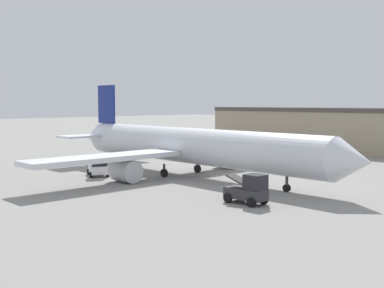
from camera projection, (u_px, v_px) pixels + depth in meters
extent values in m
plane|color=gray|center=(192.00, 176.00, 53.45)|extent=(400.00, 400.00, 0.00)
cylinder|color=silver|center=(192.00, 146.00, 53.16)|extent=(35.37, 4.67, 3.93)
cone|color=silver|center=(353.00, 161.00, 39.24)|extent=(3.23, 3.92, 3.85)
cone|color=silver|center=(95.00, 137.00, 67.50)|extent=(4.40, 3.82, 3.74)
cube|color=silver|center=(241.00, 145.00, 61.52)|extent=(4.14, 16.67, 0.50)
cube|color=silver|center=(104.00, 158.00, 47.47)|extent=(4.14, 16.67, 0.50)
cylinder|color=#B7B7BC|center=(228.00, 159.00, 59.95)|extent=(3.11, 2.37, 2.31)
cylinder|color=#B7B7BC|center=(125.00, 171.00, 49.31)|extent=(3.11, 2.37, 2.31)
cube|color=navy|center=(106.00, 104.00, 64.98)|extent=(3.59, 0.43, 5.12)
cube|color=silver|center=(133.00, 133.00, 68.29)|extent=(3.64, 4.79, 0.24)
cube|color=silver|center=(79.00, 136.00, 62.38)|extent=(3.64, 4.79, 0.24)
cylinder|color=#38383D|center=(287.00, 184.00, 44.19)|extent=(0.28, 0.28, 1.46)
cylinder|color=black|center=(287.00, 188.00, 44.22)|extent=(0.71, 0.36, 0.70)
cylinder|color=#38383D|center=(164.00, 171.00, 52.92)|extent=(0.28, 0.28, 1.46)
cylinder|color=black|center=(164.00, 173.00, 52.94)|extent=(0.91, 0.37, 0.90)
cylinder|color=#38383D|center=(197.00, 166.00, 56.42)|extent=(0.28, 0.28, 1.46)
cylinder|color=black|center=(197.00, 169.00, 56.44)|extent=(0.91, 0.37, 0.90)
cylinder|color=#1E2338|center=(246.00, 188.00, 43.99)|extent=(0.26, 0.26, 0.79)
cylinder|color=yellow|center=(246.00, 180.00, 43.92)|extent=(0.36, 0.36, 0.63)
sphere|color=tan|center=(246.00, 176.00, 43.89)|extent=(0.23, 0.23, 0.23)
cube|color=silver|center=(98.00, 169.00, 53.85)|extent=(3.91, 3.10, 0.90)
cube|color=black|center=(99.00, 160.00, 52.84)|extent=(2.07, 2.10, 1.28)
cylinder|color=black|center=(91.00, 175.00, 52.45)|extent=(0.72, 0.54, 0.67)
cylinder|color=black|center=(107.00, 174.00, 53.03)|extent=(0.72, 0.54, 0.67)
cylinder|color=black|center=(88.00, 172.00, 54.75)|extent=(0.72, 0.54, 0.67)
cylinder|color=black|center=(104.00, 171.00, 55.33)|extent=(0.72, 0.54, 0.67)
cube|color=#2D2D33|center=(246.00, 194.00, 39.03)|extent=(3.52, 1.56, 0.87)
cube|color=black|center=(255.00, 182.00, 38.24)|extent=(1.55, 1.40, 1.24)
cube|color=#333333|center=(240.00, 180.00, 39.39)|extent=(2.18, 1.09, 0.83)
cylinder|color=black|center=(252.00, 202.00, 37.65)|extent=(0.79, 0.28, 0.79)
cylinder|color=black|center=(264.00, 200.00, 38.74)|extent=(0.79, 0.28, 0.79)
cylinder|color=black|center=(228.00, 198.00, 39.40)|extent=(0.79, 0.28, 0.79)
cylinder|color=black|center=(240.00, 195.00, 40.49)|extent=(0.79, 0.28, 0.79)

